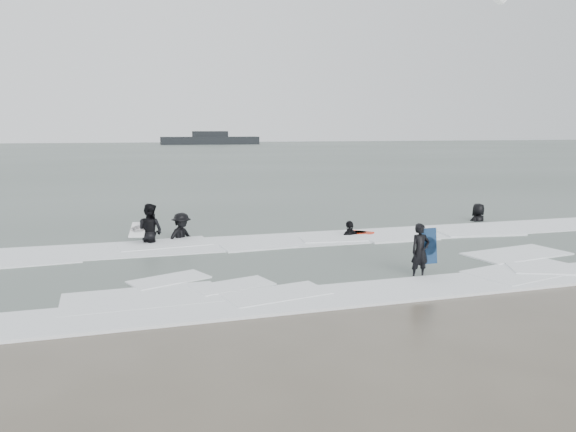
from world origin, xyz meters
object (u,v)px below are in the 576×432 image
object	(u,v)px
surfer_breaker	(182,241)
surfer_right_near	(350,237)
surfer_right_far	(478,222)
surfer_wading	(151,244)
vessel_horizon	(210,140)
surfer_centre	(419,278)

from	to	relation	value
surfer_breaker	surfer_right_near	distance (m)	6.13
surfer_breaker	surfer_right_far	bearing A→B (deg)	-33.15
surfer_breaker	surfer_right_far	world-z (taller)	surfer_right_far
surfer_wading	vessel_horizon	world-z (taller)	vessel_horizon
surfer_right_near	surfer_right_far	xyz separation A→B (m)	(6.61, 1.64, 0.00)
surfer_right_far	surfer_wading	bearing A→B (deg)	-27.75
surfer_wading	vessel_horizon	xyz separation A→B (m)	(21.00, 126.45, 1.28)
surfer_centre	surfer_right_near	world-z (taller)	surfer_right_near
surfer_breaker	surfer_right_near	bearing A→B (deg)	-46.02
surfer_centre	surfer_breaker	xyz separation A→B (m)	(-5.59, 6.97, 0.00)
surfer_right_near	surfer_right_far	size ratio (longest dim) A/B	0.90
surfer_right_near	surfer_right_far	bearing A→B (deg)	175.48
surfer_wading	surfer_right_near	size ratio (longest dim) A/B	1.12
surfer_breaker	surfer_right_far	distance (m)	12.65
surfer_breaker	vessel_horizon	size ratio (longest dim) A/B	0.07
surfer_centre	surfer_breaker	size ratio (longest dim) A/B	0.81
surfer_centre	surfer_right_near	xyz separation A→B (m)	(0.43, 5.85, 0.00)
surfer_wading	surfer_right_far	bearing A→B (deg)	-135.72
surfer_centre	surfer_right_far	bearing A→B (deg)	42.46
surfer_wading	surfer_right_far	distance (m)	13.77
surfer_wading	vessel_horizon	distance (m)	128.18
surfer_right_near	vessel_horizon	xyz separation A→B (m)	(13.87, 127.21, 1.28)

